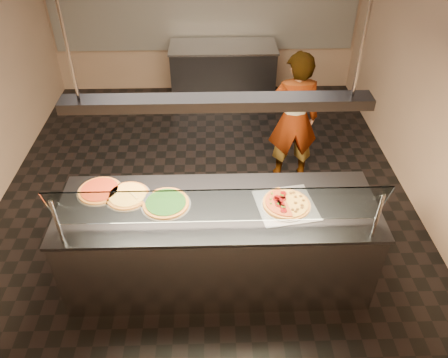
{
  "coord_description": "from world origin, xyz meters",
  "views": [
    {
      "loc": [
        0.11,
        -4.12,
        3.48
      ],
      "look_at": [
        0.2,
        -0.97,
        1.02
      ],
      "focal_mm": 35.0,
      "sensor_mm": 36.0,
      "label": 1
    }
  ],
  "objects_px": {
    "pizza_tomato": "(100,190)",
    "half_pizza_sausage": "(298,203)",
    "half_pizza_pepperoni": "(275,203)",
    "pizza_cheese": "(128,195)",
    "worker": "(294,119)",
    "serving_counter": "(218,243)",
    "sneeze_guard": "(218,207)",
    "perforated_tray": "(286,205)",
    "prep_table": "(223,73)",
    "pizza_spinach": "(166,203)",
    "pizza_spatula": "(140,196)",
    "heat_lamp_housing": "(217,102)"
  },
  "relations": [
    {
      "from": "pizza_tomato",
      "to": "half_pizza_sausage",
      "type": "bearing_deg",
      "value": -7.81
    },
    {
      "from": "half_pizza_pepperoni",
      "to": "pizza_tomato",
      "type": "relative_size",
      "value": 1.06
    },
    {
      "from": "pizza_cheese",
      "to": "worker",
      "type": "height_order",
      "value": "worker"
    },
    {
      "from": "serving_counter",
      "to": "sneeze_guard",
      "type": "xyz_separation_m",
      "value": [
        0.0,
        -0.34,
        0.76
      ]
    },
    {
      "from": "sneeze_guard",
      "to": "pizza_cheese",
      "type": "xyz_separation_m",
      "value": [
        -0.81,
        0.5,
        -0.28
      ]
    },
    {
      "from": "sneeze_guard",
      "to": "perforated_tray",
      "type": "xyz_separation_m",
      "value": [
        0.6,
        0.34,
        -0.29
      ]
    },
    {
      "from": "serving_counter",
      "to": "prep_table",
      "type": "distance_m",
      "value": 3.8
    },
    {
      "from": "pizza_spinach",
      "to": "prep_table",
      "type": "height_order",
      "value": "pizza_spinach"
    },
    {
      "from": "worker",
      "to": "pizza_tomato",
      "type": "bearing_deg",
      "value": 33.65
    },
    {
      "from": "pizza_tomato",
      "to": "pizza_spinach",
      "type": "bearing_deg",
      "value": -17.61
    },
    {
      "from": "pizza_spatula",
      "to": "heat_lamp_housing",
      "type": "height_order",
      "value": "heat_lamp_housing"
    },
    {
      "from": "half_pizza_sausage",
      "to": "prep_table",
      "type": "distance_m",
      "value": 3.87
    },
    {
      "from": "half_pizza_pepperoni",
      "to": "pizza_spinach",
      "type": "xyz_separation_m",
      "value": [
        -0.96,
        0.05,
        -0.02
      ]
    },
    {
      "from": "half_pizza_sausage",
      "to": "prep_table",
      "type": "height_order",
      "value": "half_pizza_sausage"
    },
    {
      "from": "perforated_tray",
      "to": "heat_lamp_housing",
      "type": "relative_size",
      "value": 0.25
    },
    {
      "from": "sneeze_guard",
      "to": "half_pizza_pepperoni",
      "type": "xyz_separation_m",
      "value": [
        0.5,
        0.34,
        -0.26
      ]
    },
    {
      "from": "heat_lamp_housing",
      "to": "half_pizza_pepperoni",
      "type": "bearing_deg",
      "value": -0.87
    },
    {
      "from": "sneeze_guard",
      "to": "heat_lamp_housing",
      "type": "height_order",
      "value": "heat_lamp_housing"
    },
    {
      "from": "pizza_spatula",
      "to": "prep_table",
      "type": "bearing_deg",
      "value": 76.97
    },
    {
      "from": "pizza_spatula",
      "to": "half_pizza_sausage",
      "type": "bearing_deg",
      "value": -5.66
    },
    {
      "from": "serving_counter",
      "to": "half_pizza_pepperoni",
      "type": "relative_size",
      "value": 6.43
    },
    {
      "from": "pizza_tomato",
      "to": "prep_table",
      "type": "height_order",
      "value": "pizza_tomato"
    },
    {
      "from": "half_pizza_pepperoni",
      "to": "heat_lamp_housing",
      "type": "distance_m",
      "value": 1.11
    },
    {
      "from": "serving_counter",
      "to": "sneeze_guard",
      "type": "bearing_deg",
      "value": -90.0
    },
    {
      "from": "half_pizza_sausage",
      "to": "pizza_spinach",
      "type": "distance_m",
      "value": 1.16
    },
    {
      "from": "pizza_spinach",
      "to": "worker",
      "type": "relative_size",
      "value": 0.26
    },
    {
      "from": "pizza_spinach",
      "to": "pizza_spatula",
      "type": "height_order",
      "value": "pizza_spatula"
    },
    {
      "from": "pizza_cheese",
      "to": "half_pizza_sausage",
      "type": "bearing_deg",
      "value": -6.17
    },
    {
      "from": "half_pizza_sausage",
      "to": "heat_lamp_housing",
      "type": "relative_size",
      "value": 0.19
    },
    {
      "from": "pizza_spatula",
      "to": "pizza_cheese",
      "type": "bearing_deg",
      "value": 167.52
    },
    {
      "from": "serving_counter",
      "to": "pizza_cheese",
      "type": "xyz_separation_m",
      "value": [
        -0.81,
        0.16,
        0.48
      ]
    },
    {
      "from": "half_pizza_pepperoni",
      "to": "pizza_spatula",
      "type": "bearing_deg",
      "value": 173.37
    },
    {
      "from": "serving_counter",
      "to": "heat_lamp_housing",
      "type": "bearing_deg",
      "value": 0.0
    },
    {
      "from": "half_pizza_sausage",
      "to": "pizza_spatula",
      "type": "relative_size",
      "value": 1.6
    },
    {
      "from": "half_pizza_sausage",
      "to": "pizza_tomato",
      "type": "height_order",
      "value": "half_pizza_sausage"
    },
    {
      "from": "half_pizza_pepperoni",
      "to": "pizza_spatula",
      "type": "height_order",
      "value": "half_pizza_pepperoni"
    },
    {
      "from": "prep_table",
      "to": "pizza_cheese",
      "type": "bearing_deg",
      "value": -104.77
    },
    {
      "from": "half_pizza_pepperoni",
      "to": "prep_table",
      "type": "distance_m",
      "value": 3.85
    },
    {
      "from": "perforated_tray",
      "to": "half_pizza_pepperoni",
      "type": "height_order",
      "value": "half_pizza_pepperoni"
    },
    {
      "from": "half_pizza_pepperoni",
      "to": "half_pizza_sausage",
      "type": "bearing_deg",
      "value": 0.18
    },
    {
      "from": "half_pizza_sausage",
      "to": "pizza_spatula",
      "type": "bearing_deg",
      "value": 174.34
    },
    {
      "from": "pizza_cheese",
      "to": "prep_table",
      "type": "xyz_separation_m",
      "value": [
        0.96,
        3.64,
        -0.48
      ]
    },
    {
      "from": "half_pizza_sausage",
      "to": "heat_lamp_housing",
      "type": "distance_m",
      "value": 1.22
    },
    {
      "from": "serving_counter",
      "to": "heat_lamp_housing",
      "type": "height_order",
      "value": "heat_lamp_housing"
    },
    {
      "from": "prep_table",
      "to": "worker",
      "type": "relative_size",
      "value": 1.01
    },
    {
      "from": "pizza_tomato",
      "to": "perforated_tray",
      "type": "bearing_deg",
      "value": -8.31
    },
    {
      "from": "perforated_tray",
      "to": "prep_table",
      "type": "distance_m",
      "value": 3.86
    },
    {
      "from": "perforated_tray",
      "to": "pizza_cheese",
      "type": "distance_m",
      "value": 1.42
    },
    {
      "from": "sneeze_guard",
      "to": "prep_table",
      "type": "bearing_deg",
      "value": 87.97
    },
    {
      "from": "half_pizza_sausage",
      "to": "pizza_tomato",
      "type": "xyz_separation_m",
      "value": [
        -1.78,
        0.24,
        -0.01
      ]
    }
  ]
}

